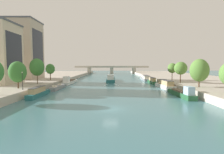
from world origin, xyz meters
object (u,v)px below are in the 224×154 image
(moored_boat_left_gap_after, at_px, (70,81))
(moored_boat_right_lone, at_px, (153,81))
(tree_right_third, at_px, (200,70))
(lamppost_left_bank, at_px, (23,80))
(tree_left_second, at_px, (51,69))
(tree_right_by_lamp, at_px, (173,68))
(moored_boat_left_end, at_px, (58,87))
(bridge_far, at_px, (112,69))
(moored_boat_right_midway, at_px, (146,78))
(tree_right_far, at_px, (181,68))
(moored_boat_right_gap_after, at_px, (166,85))
(moored_boat_right_far, at_px, (183,93))
(tree_left_far, at_px, (38,67))
(moored_boat_left_far, at_px, (39,92))
(barge_midriver, at_px, (111,79))
(tree_left_midway, at_px, (18,72))

(moored_boat_left_gap_after, relative_size, moored_boat_right_lone, 1.50)
(tree_right_third, relative_size, lamppost_left_bank, 1.76)
(tree_left_second, distance_m, tree_right_by_lamp, 46.03)
(moored_boat_left_end, xyz_separation_m, tree_right_by_lamp, (39.50, 11.76, 5.69))
(moored_boat_right_lone, xyz_separation_m, bridge_far, (-16.46, 74.93, 3.29))
(moored_boat_right_midway, height_order, tree_right_far, tree_right_far)
(moored_boat_right_gap_after, xyz_separation_m, lamppost_left_bank, (-37.76, -14.61, 2.85))
(moored_boat_right_far, relative_size, tree_right_far, 1.78)
(moored_boat_right_far, distance_m, tree_left_far, 41.52)
(moored_boat_right_far, height_order, bridge_far, bridge_far)
(moored_boat_left_end, bearing_deg, moored_boat_right_midway, 42.90)
(tree_left_second, bearing_deg, tree_right_far, -12.30)
(moored_boat_right_gap_after, bearing_deg, moored_boat_left_far, -156.96)
(tree_left_far, height_order, tree_right_far, tree_left_far)
(moored_boat_right_midway, relative_size, bridge_far, 0.25)
(moored_boat_left_far, xyz_separation_m, tree_right_far, (39.06, 14.67, 5.38))
(barge_midriver, relative_size, tree_left_far, 2.36)
(moored_boat_left_end, xyz_separation_m, tree_right_far, (38.64, 1.95, 5.82))
(tree_left_second, bearing_deg, bridge_far, 73.75)
(moored_boat_right_midway, relative_size, tree_right_third, 2.15)
(barge_midriver, distance_m, tree_left_second, 26.08)
(moored_boat_right_gap_after, bearing_deg, moored_boat_right_lone, 93.21)
(moored_boat_right_lone, relative_size, tree_left_far, 1.36)
(moored_boat_left_far, bearing_deg, bridge_far, 80.72)
(moored_boat_right_gap_after, xyz_separation_m, moored_boat_right_midway, (-0.51, 29.09, -0.12))
(tree_right_third, bearing_deg, lamppost_left_bank, -174.15)
(moored_boat_right_far, height_order, moored_boat_right_gap_after, moored_boat_right_far)
(moored_boat_left_end, height_order, tree_right_third, tree_right_third)
(moored_boat_left_end, distance_m, tree_left_second, 14.52)
(lamppost_left_bank, bearing_deg, moored_boat_right_lone, 37.83)
(tree_right_far, relative_size, lamppost_left_bank, 1.63)
(lamppost_left_bank, bearing_deg, tree_right_far, 19.07)
(moored_boat_right_gap_after, relative_size, bridge_far, 0.22)
(moored_boat_left_end, xyz_separation_m, moored_boat_right_midway, (33.25, 30.90, 0.46))
(lamppost_left_bank, bearing_deg, tree_right_third, 5.85)
(moored_boat_right_midway, bearing_deg, tree_right_far, -79.47)
(moored_boat_left_gap_after, relative_size, bridge_far, 0.25)
(moored_boat_left_gap_after, relative_size, tree_left_midway, 2.38)
(moored_boat_right_far, bearing_deg, lamppost_left_bank, -179.99)
(tree_right_third, xyz_separation_m, tree_right_far, (-0.61, 10.30, 0.34))
(tree_left_midway, relative_size, tree_right_by_lamp, 1.02)
(tree_right_by_lamp, bearing_deg, moored_boat_right_midway, 108.06)
(barge_midriver, distance_m, moored_boat_left_gap_after, 18.52)
(moored_boat_right_midway, distance_m, tree_left_second, 44.41)
(tree_left_midway, relative_size, lamppost_left_bank, 1.59)
(barge_midriver, bearing_deg, moored_boat_right_midway, 23.39)
(moored_boat_right_lone, height_order, tree_right_by_lamp, tree_right_by_lamp)
(tree_left_second, bearing_deg, moored_boat_right_lone, 5.95)
(lamppost_left_bank, bearing_deg, moored_boat_right_gap_after, 21.15)
(tree_left_far, height_order, tree_right_by_lamp, tree_left_far)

